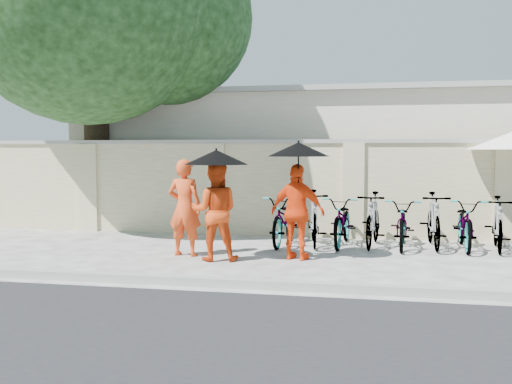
# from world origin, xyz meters

# --- Properties ---
(ground) EXTENTS (80.00, 80.00, 0.00)m
(ground) POSITION_xyz_m (0.00, 0.00, 0.00)
(ground) COLOR silver
(kerb) EXTENTS (40.00, 0.16, 0.12)m
(kerb) POSITION_xyz_m (0.00, -1.70, 0.06)
(kerb) COLOR gray
(kerb) RESTS_ON ground
(compound_wall) EXTENTS (20.00, 0.30, 2.00)m
(compound_wall) POSITION_xyz_m (1.00, 3.20, 1.00)
(compound_wall) COLOR beige
(compound_wall) RESTS_ON ground
(building_behind) EXTENTS (14.00, 6.00, 3.20)m
(building_behind) POSITION_xyz_m (2.00, 7.00, 1.60)
(building_behind) COLOR beige
(building_behind) RESTS_ON ground
(shade_tree) EXTENTS (6.70, 6.20, 8.20)m
(shade_tree) POSITION_xyz_m (-3.66, 2.97, 5.10)
(shade_tree) COLOR #4C3A25
(shade_tree) RESTS_ON ground
(monk_left) EXTENTS (0.66, 0.47, 1.69)m
(monk_left) POSITION_xyz_m (-0.83, 0.44, 0.85)
(monk_left) COLOR #E74B1B
(monk_left) RESTS_ON ground
(monk_center) EXTENTS (0.91, 0.76, 1.65)m
(monk_center) POSITION_xyz_m (-0.20, 0.12, 0.83)
(monk_center) COLOR #D64010
(monk_center) RESTS_ON ground
(parasol_center) EXTENTS (1.06, 1.06, 0.91)m
(parasol_center) POSITION_xyz_m (-0.15, 0.04, 1.73)
(parasol_center) COLOR black
(parasol_center) RESTS_ON ground
(monk_right) EXTENTS (1.02, 0.63, 1.61)m
(monk_right) POSITION_xyz_m (1.15, 0.45, 0.81)
(monk_right) COLOR #FF430D
(monk_right) RESTS_ON ground
(parasol_right) EXTENTS (1.03, 1.03, 1.06)m
(parasol_right) POSITION_xyz_m (1.17, 0.37, 1.86)
(parasol_right) COLOR black
(parasol_right) RESTS_ON ground
(bike_0) EXTENTS (0.75, 1.88, 0.97)m
(bike_0) POSITION_xyz_m (0.71, 1.93, 0.48)
(bike_0) COLOR gray
(bike_0) RESTS_ON ground
(bike_1) EXTENTS (0.72, 1.84, 1.07)m
(bike_1) POSITION_xyz_m (1.28, 1.98, 0.54)
(bike_1) COLOR gray
(bike_1) RESTS_ON ground
(bike_2) EXTENTS (0.80, 1.89, 0.97)m
(bike_2) POSITION_xyz_m (1.84, 2.00, 0.48)
(bike_2) COLOR gray
(bike_2) RESTS_ON ground
(bike_3) EXTENTS (0.72, 1.80, 1.05)m
(bike_3) POSITION_xyz_m (2.40, 2.03, 0.53)
(bike_3) COLOR gray
(bike_3) RESTS_ON ground
(bike_4) EXTENTS (0.77, 1.84, 0.95)m
(bike_4) POSITION_xyz_m (2.96, 1.98, 0.47)
(bike_4) COLOR gray
(bike_4) RESTS_ON ground
(bike_5) EXTENTS (0.51, 1.76, 1.05)m
(bike_5) POSITION_xyz_m (3.53, 2.12, 0.53)
(bike_5) COLOR gray
(bike_5) RESTS_ON ground
(bike_6) EXTENTS (0.73, 1.86, 0.96)m
(bike_6) POSITION_xyz_m (4.09, 2.06, 0.48)
(bike_6) COLOR gray
(bike_6) RESTS_ON ground
(bike_7) EXTENTS (0.69, 1.71, 1.00)m
(bike_7) POSITION_xyz_m (4.65, 2.03, 0.50)
(bike_7) COLOR gray
(bike_7) RESTS_ON ground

